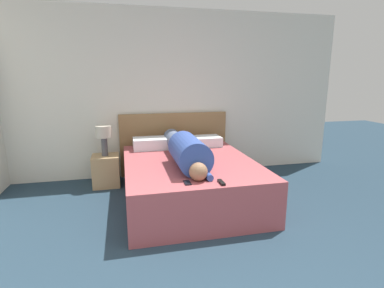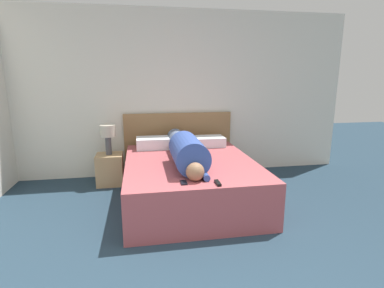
{
  "view_description": "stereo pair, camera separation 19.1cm",
  "coord_description": "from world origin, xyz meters",
  "px_view_note": "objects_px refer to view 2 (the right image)",
  "views": [
    {
      "loc": [
        -0.66,
        -1.17,
        1.59
      ],
      "look_at": [
        0.14,
        2.26,
        0.79
      ],
      "focal_mm": 28.0,
      "sensor_mm": 36.0,
      "label": 1
    },
    {
      "loc": [
        -0.47,
        -1.21,
        1.59
      ],
      "look_at": [
        0.14,
        2.26,
        0.79
      ],
      "focal_mm": 28.0,
      "sensor_mm": 36.0,
      "label": 2
    }
  ],
  "objects_px": {
    "bed": "(190,180)",
    "table_lamp": "(108,134)",
    "nightstand": "(110,169)",
    "pillow_second": "(207,141)",
    "tv_remote": "(218,183)",
    "pillow_near_headboard": "(155,143)",
    "person_lying": "(185,150)",
    "cell_phone": "(184,183)"
  },
  "relations": [
    {
      "from": "person_lying",
      "to": "tv_remote",
      "type": "bearing_deg",
      "value": -76.02
    },
    {
      "from": "pillow_near_headboard",
      "to": "cell_phone",
      "type": "bearing_deg",
      "value": -82.55
    },
    {
      "from": "person_lying",
      "to": "tv_remote",
      "type": "distance_m",
      "value": 0.86
    },
    {
      "from": "person_lying",
      "to": "cell_phone",
      "type": "bearing_deg",
      "value": -99.86
    },
    {
      "from": "table_lamp",
      "to": "bed",
      "type": "bearing_deg",
      "value": -36.56
    },
    {
      "from": "nightstand",
      "to": "tv_remote",
      "type": "bearing_deg",
      "value": -54.37
    },
    {
      "from": "bed",
      "to": "cell_phone",
      "type": "height_order",
      "value": "cell_phone"
    },
    {
      "from": "table_lamp",
      "to": "tv_remote",
      "type": "relative_size",
      "value": 2.94
    },
    {
      "from": "pillow_near_headboard",
      "to": "tv_remote",
      "type": "relative_size",
      "value": 3.57
    },
    {
      "from": "bed",
      "to": "person_lying",
      "type": "bearing_deg",
      "value": -136.92
    },
    {
      "from": "table_lamp",
      "to": "cell_phone",
      "type": "bearing_deg",
      "value": -61.31
    },
    {
      "from": "table_lamp",
      "to": "pillow_near_headboard",
      "type": "bearing_deg",
      "value": -3.9
    },
    {
      "from": "pillow_near_headboard",
      "to": "pillow_second",
      "type": "height_order",
      "value": "pillow_near_headboard"
    },
    {
      "from": "table_lamp",
      "to": "pillow_second",
      "type": "relative_size",
      "value": 0.87
    },
    {
      "from": "tv_remote",
      "to": "cell_phone",
      "type": "xyz_separation_m",
      "value": [
        -0.33,
        0.08,
        -0.01
      ]
    },
    {
      "from": "nightstand",
      "to": "table_lamp",
      "type": "xyz_separation_m",
      "value": [
        0.0,
        0.0,
        0.54
      ]
    },
    {
      "from": "bed",
      "to": "cell_phone",
      "type": "relative_size",
      "value": 15.48
    },
    {
      "from": "cell_phone",
      "to": "tv_remote",
      "type": "bearing_deg",
      "value": -14.27
    },
    {
      "from": "tv_remote",
      "to": "person_lying",
      "type": "bearing_deg",
      "value": 103.98
    },
    {
      "from": "nightstand",
      "to": "pillow_second",
      "type": "height_order",
      "value": "pillow_second"
    },
    {
      "from": "bed",
      "to": "nightstand",
      "type": "bearing_deg",
      "value": 143.44
    },
    {
      "from": "bed",
      "to": "tv_remote",
      "type": "xyz_separation_m",
      "value": [
        0.13,
        -0.89,
        0.28
      ]
    },
    {
      "from": "bed",
      "to": "person_lying",
      "type": "distance_m",
      "value": 0.44
    },
    {
      "from": "nightstand",
      "to": "pillow_near_headboard",
      "type": "bearing_deg",
      "value": -3.9
    },
    {
      "from": "bed",
      "to": "table_lamp",
      "type": "bearing_deg",
      "value": 143.44
    },
    {
      "from": "nightstand",
      "to": "person_lying",
      "type": "height_order",
      "value": "person_lying"
    },
    {
      "from": "table_lamp",
      "to": "person_lying",
      "type": "xyz_separation_m",
      "value": [
        1.01,
        -0.87,
        -0.07
      ]
    },
    {
      "from": "bed",
      "to": "tv_remote",
      "type": "bearing_deg",
      "value": -81.59
    },
    {
      "from": "bed",
      "to": "pillow_second",
      "type": "xyz_separation_m",
      "value": [
        0.4,
        0.75,
        0.34
      ]
    },
    {
      "from": "table_lamp",
      "to": "cell_phone",
      "type": "relative_size",
      "value": 3.4
    },
    {
      "from": "nightstand",
      "to": "tv_remote",
      "type": "xyz_separation_m",
      "value": [
        1.21,
        -1.69,
        0.32
      ]
    },
    {
      "from": "pillow_near_headboard",
      "to": "pillow_second",
      "type": "distance_m",
      "value": 0.8
    },
    {
      "from": "person_lying",
      "to": "cell_phone",
      "type": "relative_size",
      "value": 13.88
    },
    {
      "from": "bed",
      "to": "person_lying",
      "type": "height_order",
      "value": "person_lying"
    },
    {
      "from": "bed",
      "to": "cell_phone",
      "type": "bearing_deg",
      "value": -104.02
    },
    {
      "from": "table_lamp",
      "to": "person_lying",
      "type": "relative_size",
      "value": 0.24
    },
    {
      "from": "bed",
      "to": "nightstand",
      "type": "xyz_separation_m",
      "value": [
        -1.08,
        0.8,
        -0.04
      ]
    },
    {
      "from": "nightstand",
      "to": "cell_phone",
      "type": "distance_m",
      "value": 1.86
    },
    {
      "from": "bed",
      "to": "table_lamp",
      "type": "xyz_separation_m",
      "value": [
        -1.08,
        0.8,
        0.5
      ]
    },
    {
      "from": "tv_remote",
      "to": "table_lamp",
      "type": "bearing_deg",
      "value": 125.63
    },
    {
      "from": "pillow_second",
      "to": "tv_remote",
      "type": "bearing_deg",
      "value": -99.22
    },
    {
      "from": "pillow_near_headboard",
      "to": "tv_remote",
      "type": "xyz_separation_m",
      "value": [
        0.54,
        -1.64,
        -0.07
      ]
    }
  ]
}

